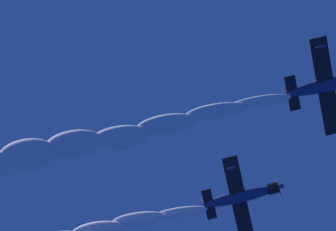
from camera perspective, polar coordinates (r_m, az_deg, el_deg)
name	(u,v)px	position (r m, az deg, el deg)	size (l,w,h in m)	color
airplane_lead	(331,84)	(76.78, 11.88, 2.27)	(9.53, 8.77, 3.29)	navy
airplane_left_wingman	(243,196)	(85.05, 5.53, -5.92)	(9.49, 8.76, 3.50)	navy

